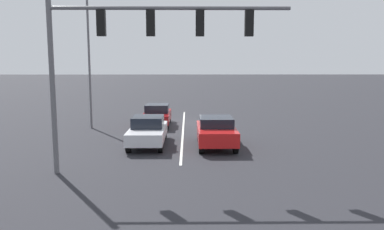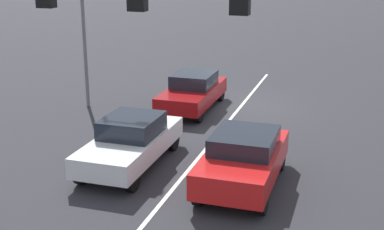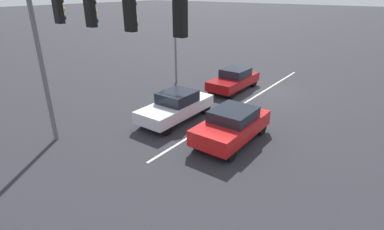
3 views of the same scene
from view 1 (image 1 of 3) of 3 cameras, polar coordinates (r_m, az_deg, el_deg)
ground_plane at (r=26.83m, az=-1.29°, el=-1.24°), size 240.00×240.00×0.00m
lane_stripe_left_divider at (r=24.22m, az=-1.36°, el=-2.21°), size 0.12×17.29×0.01m
car_red_leftlane_front at (r=19.19m, az=3.69°, el=-2.47°), size 1.90×4.12×1.52m
car_silver_midlane_front at (r=19.65m, az=-6.73°, el=-2.38°), size 1.79×4.45×1.50m
car_maroon_midlane_second at (r=25.76m, az=-5.35°, el=0.01°), size 1.78×4.30×1.45m
traffic_signal_gantry at (r=14.39m, az=-8.96°, el=10.97°), size 9.02×0.37×6.63m
street_lamp_right_shoulder at (r=25.27m, az=-15.18°, el=9.83°), size 1.51×0.24×9.32m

